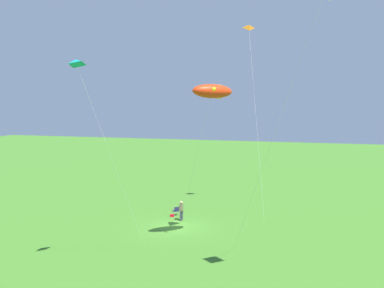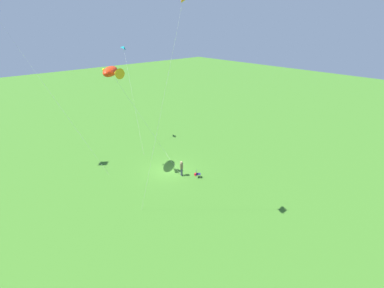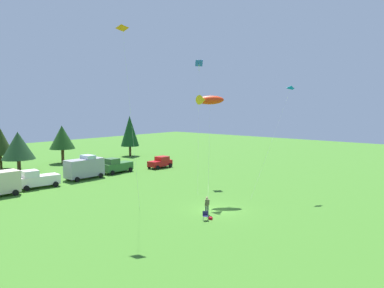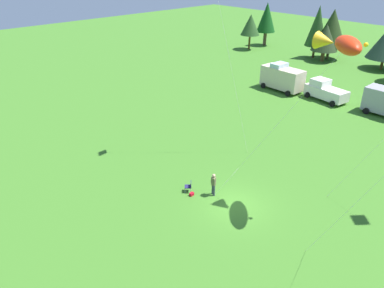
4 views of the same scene
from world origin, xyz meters
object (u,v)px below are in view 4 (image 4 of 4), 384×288
(truck_white_pickup, at_px, (325,91))
(kite_large_fish, at_px, (342,44))
(person_kite_flyer, at_px, (214,183))
(folding_chair, at_px, (189,186))
(van_camper_beige, at_px, (282,77))
(backpack_on_grass, at_px, (192,194))

(truck_white_pickup, distance_m, kite_large_fish, 24.18)
(person_kite_flyer, distance_m, truck_white_pickup, 24.18)
(person_kite_flyer, height_order, folding_chair, person_kite_flyer)
(van_camper_beige, bearing_deg, truck_white_pickup, -168.82)
(van_camper_beige, height_order, kite_large_fish, kite_large_fish)
(kite_large_fish, bearing_deg, person_kite_flyer, -142.75)
(person_kite_flyer, relative_size, truck_white_pickup, 0.33)
(truck_white_pickup, bearing_deg, person_kite_flyer, 109.93)
(person_kite_flyer, height_order, kite_large_fish, kite_large_fish)
(folding_chair, bearing_deg, backpack_on_grass, 109.48)
(person_kite_flyer, distance_m, van_camper_beige, 25.14)
(backpack_on_grass, bearing_deg, kite_large_fish, 39.66)
(person_kite_flyer, xyz_separation_m, van_camper_beige, (-10.36, 22.89, 0.62))
(folding_chair, xyz_separation_m, kite_large_fish, (7.05, 5.22, 10.54))
(folding_chair, height_order, van_camper_beige, van_camper_beige)
(van_camper_beige, relative_size, kite_large_fish, 0.48)
(folding_chair, bearing_deg, van_camper_beige, -116.26)
(folding_chair, bearing_deg, truck_white_pickup, -129.02)
(person_kite_flyer, distance_m, folding_chair, 1.86)
(person_kite_flyer, xyz_separation_m, kite_large_fish, (5.56, 4.23, 10.01))
(person_kite_flyer, bearing_deg, truck_white_pickup, -149.62)
(folding_chair, xyz_separation_m, van_camper_beige, (-8.88, 23.88, 1.16))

